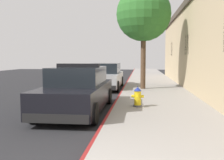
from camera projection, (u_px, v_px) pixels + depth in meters
ground_plane at (41, 96)px, 13.60m from camera, size 31.14×60.00×0.20m
sidewalk_pavement at (156, 94)px, 12.93m from camera, size 3.44×60.00×0.15m
curb_painted_edge at (121, 94)px, 13.12m from camera, size 0.08×60.00×0.15m
police_cruiser at (78, 91)px, 9.00m from camera, size 1.94×4.84×1.68m
parked_car_silver_ahead at (105, 77)px, 15.96m from camera, size 1.94×4.84×1.56m
fire_hydrant at (138, 97)px, 9.15m from camera, size 0.44×0.40×0.76m
street_tree at (144, 14)px, 14.30m from camera, size 3.02×3.02×5.67m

